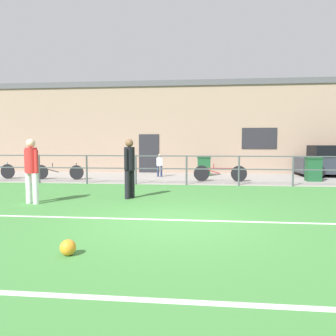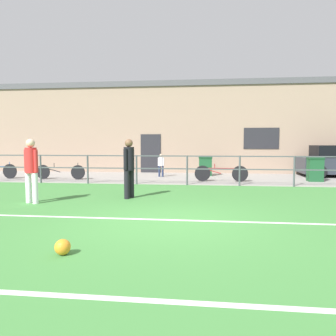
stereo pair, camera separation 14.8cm
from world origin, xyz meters
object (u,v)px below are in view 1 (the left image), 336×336
player_striker (31,167)px  bicycle_parked_2 (59,172)px  player_goalkeeper (130,165)px  spectator_child (160,164)px  bicycle_parked_0 (220,173)px  trash_bin_1 (204,166)px  trash_bin_0 (313,169)px  soccer_ball_match (68,247)px

player_striker → bicycle_parked_2: (-1.77, 5.55, -0.64)m
player_goalkeeper → spectator_child: 6.08m
player_goalkeeper → bicycle_parked_2: 6.15m
bicycle_parked_0 → trash_bin_1: trash_bin_1 is taller
player_striker → spectator_child: bearing=90.7°
spectator_child → trash_bin_0: (6.70, -1.11, -0.11)m
bicycle_parked_0 → player_striker: bearing=-133.7°
spectator_child → trash_bin_0: bearing=171.7°
bicycle_parked_0 → trash_bin_0: 3.96m
bicycle_parked_0 → trash_bin_0: trash_bin_0 is taller
spectator_child → trash_bin_1: (2.11, 0.80, -0.15)m
spectator_child → bicycle_parked_2: (-4.30, -1.63, -0.29)m
player_striker → soccer_ball_match: player_striker is taller
soccer_ball_match → trash_bin_0: (6.59, 9.93, 0.42)m
player_goalkeeper → player_striker: player_goalkeeper is taller
soccer_ball_match → bicycle_parked_2: bicycle_parked_2 is taller
player_goalkeeper → bicycle_parked_2: size_ratio=0.77×
player_striker → bicycle_parked_0: 7.70m
soccer_ball_match → trash_bin_1: (2.00, 11.85, 0.38)m
player_goalkeeper → soccer_ball_match: player_goalkeeper is taller
soccer_ball_match → spectator_child: (-0.11, 11.05, 0.52)m
bicycle_parked_0 → trash_bin_1: (-0.67, 2.43, 0.13)m
soccer_ball_match → spectator_child: bearing=90.6°
player_striker → bicycle_parked_0: (5.30, 5.55, -0.63)m
player_striker → spectator_child: size_ratio=1.60×
player_goalkeeper → trash_bin_1: bearing=-177.8°
player_striker → spectator_child: 7.62m
player_striker → trash_bin_1: (4.63, 7.98, -0.50)m
player_goalkeeper → trash_bin_0: size_ratio=1.72×
player_goalkeeper → trash_bin_0: player_goalkeeper is taller
trash_bin_1 → spectator_child: bearing=-159.2°
player_goalkeeper → player_striker: (-2.43, -1.11, -0.00)m
player_striker → bicycle_parked_0: player_striker is taller
trash_bin_1 → soccer_ball_match: bearing=-99.6°
soccer_ball_match → bicycle_parked_2: (-4.41, 9.42, 0.24)m
player_goalkeeper → spectator_child: bearing=-160.9°
bicycle_parked_2 → trash_bin_0: (11.00, 0.51, 0.18)m
bicycle_parked_2 → bicycle_parked_0: bearing=0.0°
player_striker → trash_bin_0: (9.22, 6.07, -0.46)m
bicycle_parked_2 → player_striker: bearing=-72.3°
player_striker → trash_bin_1: bearing=80.0°
bicycle_parked_0 → trash_bin_1: 2.52m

